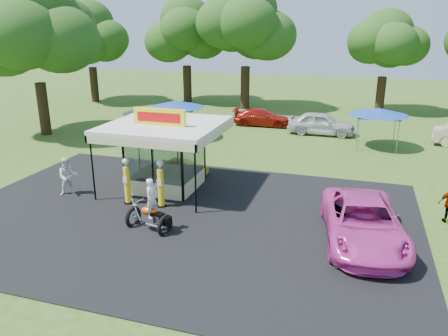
{
  "coord_description": "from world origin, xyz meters",
  "views": [
    {
      "loc": [
        7.01,
        -14.05,
        7.91
      ],
      "look_at": [
        1.35,
        4.0,
        1.71
      ],
      "focal_mm": 35.0,
      "sensor_mm": 36.0,
      "label": 1
    }
  ],
  "objects": [
    {
      "name": "spare_tires",
      "position": [
        -2.93,
        3.98,
        0.37
      ],
      "size": [
        0.95,
        0.81,
        0.76
      ],
      "rotation": [
        0.0,
        0.0,
        0.45
      ],
      "color": "black",
      "rests_on": "ground"
    },
    {
      "name": "gas_pump_right",
      "position": [
        -1.21,
        2.67,
        1.08
      ],
      "size": [
        0.42,
        0.42,
        2.26
      ],
      "color": "black",
      "rests_on": "ground"
    },
    {
      "name": "bg_car_a",
      "position": [
        -9.81,
        18.24,
        0.67
      ],
      "size": [
        4.29,
        2.19,
        1.35
      ],
      "primitive_type": "imported",
      "rotation": [
        0.0,
        0.0,
        1.38
      ],
      "color": "white",
      "rests_on": "ground"
    },
    {
      "name": "a_frame_sign",
      "position": [
        8.21,
        0.64,
        0.49
      ],
      "size": [
        0.55,
        0.52,
        0.97
      ],
      "rotation": [
        0.0,
        0.0,
        0.08
      ],
      "color": "#593819",
      "rests_on": "ground"
    },
    {
      "name": "bg_car_c",
      "position": [
        4.34,
        19.08,
        0.85
      ],
      "size": [
        4.99,
        2.02,
        1.7
      ],
      "primitive_type": "imported",
      "rotation": [
        0.0,
        0.0,
        1.57
      ],
      "color": "silver",
      "rests_on": "ground"
    },
    {
      "name": "oak_far_c",
      "position": [
        -3.97,
        27.94,
        7.38
      ],
      "size": [
        9.87,
        9.87,
        11.64
      ],
      "color": "black",
      "rests_on": "ground"
    },
    {
      "name": "motorcycle",
      "position": [
        -0.57,
        0.37,
        0.9
      ],
      "size": [
        2.03,
        1.26,
        2.31
      ],
      "rotation": [
        0.0,
        0.0,
        -0.21
      ],
      "color": "black",
      "rests_on": "ground"
    },
    {
      "name": "oak_near",
      "position": [
        -15.63,
        12.87,
        7.21
      ],
      "size": [
        9.99,
        9.99,
        11.51
      ],
      "color": "black",
      "rests_on": "ground"
    },
    {
      "name": "oak_far_d",
      "position": [
        8.79,
        30.18,
        5.86
      ],
      "size": [
        7.73,
        7.73,
        9.2
      ],
      "color": "black",
      "rests_on": "ground"
    },
    {
      "name": "pink_sedan",
      "position": [
        7.54,
        1.87,
        0.83
      ],
      "size": [
        3.68,
        6.36,
        1.67
      ],
      "primitive_type": "imported",
      "rotation": [
        0.0,
        0.0,
        0.16
      ],
      "color": "#E03CAB",
      "rests_on": "ground"
    },
    {
      "name": "bg_car_b",
      "position": [
        -0.59,
        20.73,
        0.69
      ],
      "size": [
        4.79,
        2.09,
        1.37
      ],
      "primitive_type": "imported",
      "rotation": [
        0.0,
        0.0,
        1.61
      ],
      "color": "maroon",
      "rests_on": "ground"
    },
    {
      "name": "kiosk_car",
      "position": [
        -2.0,
        7.2,
        0.48
      ],
      "size": [
        2.82,
        1.13,
        0.96
      ],
      "primitive_type": "imported",
      "rotation": [
        0.0,
        0.0,
        1.57
      ],
      "color": "yellow",
      "rests_on": "ground"
    },
    {
      "name": "gas_station_kiosk",
      "position": [
        -2.0,
        4.99,
        1.78
      ],
      "size": [
        5.4,
        5.4,
        4.18
      ],
      "color": "white",
      "rests_on": "ground"
    },
    {
      "name": "ground",
      "position": [
        0.0,
        0.0,
        0.0
      ],
      "size": [
        120.0,
        120.0,
        0.0
      ],
      "primitive_type": "plane",
      "color": "#32531A",
      "rests_on": "ground"
    },
    {
      "name": "spectator_west",
      "position": [
        -6.16,
        2.7,
        0.95
      ],
      "size": [
        1.17,
        1.15,
        1.9
      ],
      "primitive_type": "imported",
      "rotation": [
        0.0,
        0.0,
        0.69
      ],
      "color": "white",
      "rests_on": "ground"
    },
    {
      "name": "gas_pump_left",
      "position": [
        -2.86,
        2.56,
        1.07
      ],
      "size": [
        0.42,
        0.42,
        2.23
      ],
      "color": "black",
      "rests_on": "ground"
    },
    {
      "name": "oak_far_a",
      "position": [
        -20.57,
        27.08,
        6.52
      ],
      "size": [
        8.64,
        8.64,
        10.25
      ],
      "color": "black",
      "rests_on": "ground"
    },
    {
      "name": "asphalt_apron",
      "position": [
        0.0,
        2.0,
        0.02
      ],
      "size": [
        20.0,
        14.0,
        0.04
      ],
      "primitive_type": "cube",
      "color": "black",
      "rests_on": "ground"
    },
    {
      "name": "tent_west",
      "position": [
        -5.61,
        14.76,
        2.5
      ],
      "size": [
        3.95,
        3.95,
        2.76
      ],
      "rotation": [
        0.0,
        0.0,
        0.22
      ],
      "color": "gray",
      "rests_on": "ground"
    },
    {
      "name": "oak_far_b",
      "position": [
        -10.95,
        30.04,
        6.76
      ],
      "size": [
        8.88,
        8.88,
        10.59
      ],
      "color": "black",
      "rests_on": "ground"
    },
    {
      "name": "tent_east",
      "position": [
        8.25,
        16.39,
        2.44
      ],
      "size": [
        3.85,
        3.85,
        2.69
      ],
      "rotation": [
        0.0,
        0.0,
        0.02
      ],
      "color": "gray",
      "rests_on": "ground"
    }
  ]
}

